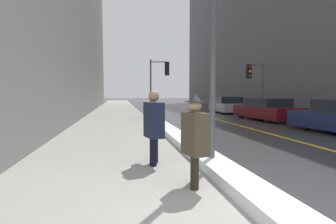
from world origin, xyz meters
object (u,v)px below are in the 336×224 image
Objects in this scene: traffic_light_far at (254,78)px; traffic_light_near at (161,76)px; lamp_post at (214,20)px; parked_car_maroon at (266,110)px; pedestrian_trailing at (195,137)px; pedestrian_nearside at (154,124)px; parked_car_silver at (227,105)px.

traffic_light_near is at bearing -23.42° from traffic_light_far.
parked_car_maroon is (6.57, 8.83, -2.46)m from lamp_post.
pedestrian_trailing is at bearing -89.80° from traffic_light_near.
pedestrian_nearside is at bearing -174.40° from pedestrian_trailing.
traffic_light_far is 2.84m from parked_car_maroon.
pedestrian_trailing is (-0.70, -1.08, -2.21)m from lamp_post.
traffic_light_far is 0.80× the size of parked_car_silver.
lamp_post is 3.29× the size of pedestrian_trailing.
traffic_light_far reaches higher than pedestrian_nearside.
lamp_post is 1.35× the size of traffic_light_near.
pedestrian_trailing is at bearing 141.32° from parked_car_maroon.
parked_car_silver is (-0.16, 3.93, -1.99)m from traffic_light_far.
lamp_post is at bearing 160.22° from parked_car_silver.
pedestrian_trailing is 0.33× the size of parked_car_maroon.
lamp_post is 3.17× the size of pedestrian_nearside.
traffic_light_far is at bearing 135.14° from pedestrian_trailing.
traffic_light_near is 12.22m from pedestrian_nearside.
traffic_light_near reaches higher than traffic_light_far.
parked_car_silver is (5.84, 2.43, -2.16)m from traffic_light_near.
pedestrian_trailing is 17.48m from parked_car_silver.
lamp_post is 1.09× the size of parked_car_maroon.
traffic_light_far is at bearing -10.85° from parked_car_maroon.
lamp_post is 12.37m from traffic_light_near.
pedestrian_nearside is 11.43m from parked_car_maroon.
traffic_light_far is at bearing 129.82° from pedestrian_nearside.
traffic_light_far is (6.01, -1.50, -0.17)m from traffic_light_near.
lamp_post reaches higher than parked_car_maroon.
pedestrian_nearside is (-0.49, 1.50, 0.04)m from pedestrian_trailing.
pedestrian_nearside is at bearing 134.87° from parked_car_maroon.
traffic_light_far is 0.76× the size of parked_car_maroon.
parked_car_maroon is (5.71, -3.51, -2.15)m from traffic_light_near.
traffic_light_near reaches higher than parked_car_silver.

